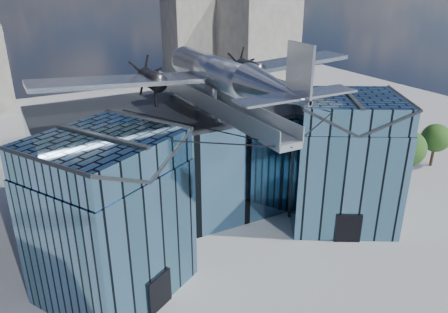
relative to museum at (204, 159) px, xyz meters
name	(u,v)px	position (x,y,z in m)	size (l,w,h in m)	color
ground_plane	(235,242)	(0.00, -5.82, -5.54)	(120.00, 120.00, 0.00)	gray
museum	(204,159)	(0.00, 0.00, 0.00)	(32.88, 24.50, 17.60)	teal
bg_towers	(98,46)	(1.45, 44.67, 4.47)	(77.00, 24.50, 26.00)	gray
tree_plaza_e	(436,138)	(28.83, -2.78, -2.02)	(4.08, 4.08, 5.20)	black
tree_side_e	(408,149)	(21.83, -4.59, -1.43)	(4.47, 4.47, 6.07)	black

